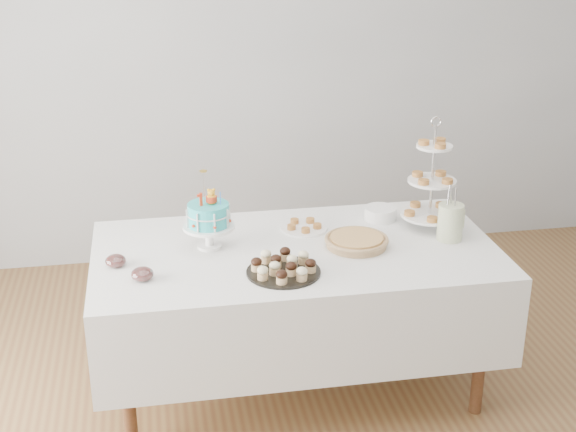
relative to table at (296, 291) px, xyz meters
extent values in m
plane|color=brown|center=(0.00, -0.30, -0.54)|extent=(5.00, 5.00, 0.00)
cube|color=#96989A|center=(0.00, 1.70, 0.81)|extent=(5.00, 0.04, 2.70)
cube|color=silver|center=(0.00, 0.00, 0.00)|extent=(1.92, 1.02, 0.45)
cylinder|color=brown|center=(-0.82, -0.37, -0.21)|extent=(0.06, 0.06, 0.67)
cylinder|color=brown|center=(0.82, -0.37, -0.21)|extent=(0.06, 0.06, 0.67)
cylinder|color=brown|center=(-0.82, 0.37, -0.21)|extent=(0.06, 0.06, 0.67)
cylinder|color=brown|center=(0.82, 0.37, -0.21)|extent=(0.06, 0.06, 0.67)
cylinder|color=#2DC0C4|center=(-0.40, 0.08, 0.40)|extent=(0.19, 0.19, 0.11)
torus|color=silver|center=(-0.40, 0.08, 0.40)|extent=(0.21, 0.21, 0.01)
cube|color=red|center=(-0.44, 0.07, 0.48)|extent=(0.02, 0.02, 0.06)
cylinder|color=#367DE9|center=(-0.35, 0.07, 0.48)|extent=(0.01, 0.01, 0.06)
cylinder|color=silver|center=(-0.42, 0.11, 0.53)|extent=(0.00, 0.00, 0.15)
cylinder|color=gold|center=(-0.42, 0.11, 0.61)|extent=(0.04, 0.04, 0.01)
cylinder|color=black|center=(-0.10, -0.25, 0.23)|extent=(0.33, 0.33, 0.01)
ellipsoid|color=black|center=(-0.17, -0.25, 0.28)|extent=(0.05, 0.05, 0.04)
ellipsoid|color=beige|center=(-0.04, -0.25, 0.28)|extent=(0.05, 0.05, 0.04)
cylinder|color=tan|center=(0.29, -0.03, 0.25)|extent=(0.29, 0.29, 0.04)
cylinder|color=#B47546|center=(0.29, -0.03, 0.27)|extent=(0.25, 0.25, 0.02)
torus|color=tan|center=(0.29, -0.03, 0.26)|extent=(0.31, 0.31, 0.02)
cylinder|color=silver|center=(0.72, 0.15, 0.49)|extent=(0.01, 0.01, 0.53)
cylinder|color=white|center=(0.72, 0.15, 0.29)|extent=(0.30, 0.30, 0.01)
cylinder|color=white|center=(0.72, 0.15, 0.47)|extent=(0.24, 0.24, 0.01)
cylinder|color=white|center=(0.72, 0.15, 0.65)|extent=(0.18, 0.18, 0.01)
torus|color=silver|center=(0.72, 0.15, 0.77)|extent=(0.05, 0.01, 0.05)
cylinder|color=white|center=(0.50, 0.29, 0.26)|extent=(0.17, 0.17, 0.06)
cylinder|color=white|center=(0.08, 0.22, 0.23)|extent=(0.24, 0.24, 0.01)
ellipsoid|color=silver|center=(-0.72, -0.21, 0.26)|extent=(0.10, 0.10, 0.06)
cylinder|color=#630E08|center=(-0.72, -0.21, 0.25)|extent=(0.07, 0.07, 0.03)
ellipsoid|color=silver|center=(-0.84, -0.05, 0.25)|extent=(0.09, 0.09, 0.06)
cylinder|color=#630E08|center=(-0.84, -0.05, 0.25)|extent=(0.07, 0.07, 0.03)
cylinder|color=white|center=(0.76, -0.03, 0.32)|extent=(0.12, 0.12, 0.18)
cylinder|color=white|center=(0.82, -0.03, 0.33)|extent=(0.01, 0.01, 0.10)
camera|label=1|loc=(-0.65, -3.42, 1.80)|focal=50.00mm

